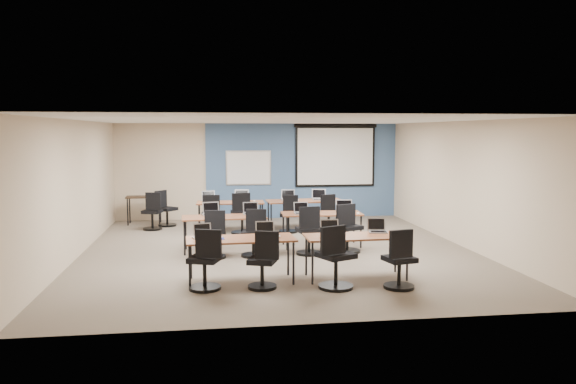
{
  "coord_description": "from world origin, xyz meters",
  "views": [
    {
      "loc": [
        -1.39,
        -11.4,
        2.47
      ],
      "look_at": [
        0.26,
        0.4,
        1.19
      ],
      "focal_mm": 35.0,
      "sensor_mm": 36.0,
      "label": 1
    }
  ],
  "objects": [
    {
      "name": "blue_accent_panel",
      "position": [
        1.25,
        4.47,
        1.35
      ],
      "size": [
        5.5,
        0.04,
        2.7
      ],
      "primitive_type": "cube",
      "color": "#3D5977",
      "rests_on": "wall_back"
    },
    {
      "name": "laptop_10",
      "position": [
        0.6,
        2.69,
        0.79
      ],
      "size": [
        0.35,
        0.29,
        0.26
      ],
      "rotation": [
        0.0,
        0.0,
        -0.24
      ],
      "color": "silver",
      "rests_on": "training_table_back_right"
    },
    {
      "name": "mouse_8",
      "position": [
        -1.22,
        2.46,
        0.74
      ],
      "size": [
        0.08,
        0.1,
        0.03
      ],
      "primitive_type": "ellipsoid",
      "rotation": [
        0.0,
        0.0,
        -0.25
      ],
      "color": "white",
      "rests_on": "training_table_back_left"
    },
    {
      "name": "task_chair_6",
      "position": [
        0.57,
        -0.47,
        0.41
      ],
      "size": [
        0.52,
        0.52,
        1.0
      ],
      "rotation": [
        0.0,
        0.0,
        0.13
      ],
      "color": "black",
      "rests_on": "floor"
    },
    {
      "name": "mouse_5",
      "position": [
        -0.38,
        0.11,
        0.74
      ],
      "size": [
        0.07,
        0.1,
        0.03
      ],
      "primitive_type": "ellipsoid",
      "rotation": [
        0.0,
        0.0,
        -0.23
      ],
      "color": "white",
      "rests_on": "training_table_mid_left"
    },
    {
      "name": "training_table_mid_left",
      "position": [
        -1.11,
        0.12,
        0.68
      ],
      "size": [
        1.71,
        0.71,
        0.73
      ],
      "rotation": [
        0.0,
        0.0,
        0.05
      ],
      "color": "brown",
      "rests_on": "floor"
    },
    {
      "name": "training_table_front_left",
      "position": [
        -0.9,
        -2.31,
        0.68
      ],
      "size": [
        1.78,
        0.74,
        0.73
      ],
      "rotation": [
        0.0,
        0.0,
        0.05
      ],
      "color": "brown",
      "rests_on": "floor"
    },
    {
      "name": "task_chair_1",
      "position": [
        -0.58,
        -2.8,
        0.39
      ],
      "size": [
        0.48,
        0.46,
        0.95
      ],
      "rotation": [
        0.0,
        0.0,
        -0.34
      ],
      "color": "black",
      "rests_on": "floor"
    },
    {
      "name": "laptop_0",
      "position": [
        -1.53,
        -2.18,
        0.79
      ],
      "size": [
        0.3,
        0.26,
        0.23
      ],
      "rotation": [
        0.0,
        0.0,
        0.31
      ],
      "color": "#B0B0B0",
      "rests_on": "training_table_front_left"
    },
    {
      "name": "training_table_back_right",
      "position": [
        1.0,
        2.58,
        0.69
      ],
      "size": [
        1.93,
        0.8,
        0.73
      ],
      "rotation": [
        0.0,
        0.0,
        0.06
      ],
      "color": "olive",
      "rests_on": "floor"
    },
    {
      "name": "mouse_1",
      "position": [
        -0.27,
        -2.29,
        0.74
      ],
      "size": [
        0.07,
        0.1,
        0.04
      ],
      "primitive_type": "ellipsoid",
      "rotation": [
        0.0,
        0.0,
        0.02
      ],
      "color": "white",
      "rests_on": "training_table_front_left"
    },
    {
      "name": "wall_back",
      "position": [
        0.0,
        4.5,
        1.35
      ],
      "size": [
        8.0,
        0.04,
        2.7
      ],
      "primitive_type": "cube",
      "color": "beige",
      "rests_on": "ground"
    },
    {
      "name": "mouse_4",
      "position": [
        -1.17,
        0.04,
        0.74
      ],
      "size": [
        0.09,
        0.12,
        0.04
      ],
      "primitive_type": "ellipsoid",
      "rotation": [
        0.0,
        0.0,
        -0.28
      ],
      "color": "white",
      "rests_on": "training_table_mid_left"
    },
    {
      "name": "task_chair_4",
      "position": [
        -1.33,
        -0.54,
        0.4
      ],
      "size": [
        0.49,
        0.49,
        0.97
      ],
      "rotation": [
        0.0,
        0.0,
        -0.2
      ],
      "color": "black",
      "rests_on": "floor"
    },
    {
      "name": "mouse_3",
      "position": [
        1.72,
        -2.27,
        0.74
      ],
      "size": [
        0.07,
        0.1,
        0.03
      ],
      "primitive_type": "ellipsoid",
      "rotation": [
        0.0,
        0.0,
        -0.22
      ],
      "color": "white",
      "rests_on": "training_table_front_right"
    },
    {
      "name": "floor",
      "position": [
        0.0,
        0.0,
        0.0
      ],
      "size": [
        8.0,
        9.0,
        0.02
      ],
      "primitive_type": "cube",
      "color": "#6B6354",
      "rests_on": "ground"
    },
    {
      "name": "task_chair_11",
      "position": [
        1.48,
        1.92,
        0.39
      ],
      "size": [
        0.49,
        0.47,
        0.96
      ],
      "rotation": [
        0.0,
        0.0,
        0.31
      ],
      "color": "black",
      "rests_on": "floor"
    },
    {
      "name": "utility_table",
      "position": [
        -3.14,
        3.88,
        0.66
      ],
      "size": [
        0.94,
        0.52,
        0.75
      ],
      "rotation": [
        0.0,
        0.0,
        0.04
      ],
      "color": "#342116",
      "rests_on": "floor"
    },
    {
      "name": "whiteboard",
      "position": [
        -0.3,
        4.43,
        1.45
      ],
      "size": [
        1.28,
        0.03,
        0.98
      ],
      "color": "#B7BCBF",
      "rests_on": "wall_back"
    },
    {
      "name": "task_chair_3",
      "position": [
        1.54,
        -3.1,
        0.4
      ],
      "size": [
        0.49,
        0.49,
        0.97
      ],
      "rotation": [
        0.0,
        0.0,
        0.24
      ],
      "color": "black",
      "rests_on": "floor"
    },
    {
      "name": "mouse_9",
      "position": [
        -0.29,
        2.55,
        0.74
      ],
      "size": [
        0.08,
        0.1,
        0.03
      ],
      "primitive_type": "ellipsoid",
      "rotation": [
        0.0,
        0.0,
        0.31
      ],
      "color": "white",
      "rests_on": "training_table_back_left"
    },
    {
      "name": "laptop_6",
      "position": [
        0.54,
        0.3,
        0.79
      ],
      "size": [
        0.32,
        0.27,
        0.24
      ],
      "rotation": [
        0.0,
        0.0,
        0.07
      ],
      "color": "#A1A1AC",
      "rests_on": "training_table_mid_right"
    },
    {
      "name": "mouse_11",
      "position": [
        1.71,
        2.47,
        0.74
      ],
      "size": [
        0.08,
        0.11,
        0.03
      ],
      "primitive_type": "ellipsoid",
      "rotation": [
        0.0,
        0.0,
        -0.23
      ],
      "color": "white",
      "rests_on": "training_table_back_right"
    },
    {
      "name": "spare_chair_a",
      "position": [
        -2.55,
        3.42,
        0.39
      ],
      "size": [
        0.57,
        0.47,
        0.95
      ],
      "rotation": [
        0.0,
        0.0,
        0.86
      ],
      "color": "black",
      "rests_on": "floor"
    },
    {
      "name": "mouse_10",
      "position": [
        0.82,
        2.56,
        0.74
      ],
      "size": [
        0.08,
        0.1,
        0.03
      ],
      "primitive_type": "ellipsoid",
      "rotation": [
        0.0,
        0.0,
        -0.32
      ],
      "color": "white",
      "rests_on": "training_table_back_right"
    },
    {
      "name": "mouse_0",
      "position": [
        -1.23,
        -2.23,
        0.74
      ],
      "size": [
        0.06,
        0.1,
        0.03
      ],
      "primitive_type": "ellipsoid",
      "rotation": [
        0.0,
        0.0,
        -0.03
      ],
      "color": "white",
      "rests_on": "training_table_front_left"
    },
    {
      "name": "task_chair_2",
      "position": [
        0.54,
        -2.96,
        0.43
      ],
      "size": [
        0.6,
        0.56,
        1.03
      ],
      "rotation": [
        0.0,
        0.0,
        0.44
      ],
      "color": "black",
      "rests_on": "floor"
    },
    {
      "name": "wall_right",
      "position": [
        4.0,
        0.0,
        1.35
      ],
      "size": [
        0.04,
        9.0,
        2.7
      ],
      "primitive_type": "cube",
      "color": "beige",
      "rests_on": "ground"
    },
    {
      "name": "laptop_8",
      "position": [
        -1.43,
        2.77,
        0.79
      ],
      "size": [
        0.33,
        0.28,
        0.25
      ],
      "rotation": [
        0.0,
        0.0,
        0.27
      ],
      "color": "#A0A1AC",
      "rests_on": "training_table_back_left"
    },
    {
      "name": "laptop_1",
      "position": [
        -0.48,
        -2.18,
        0.79
      ],
      "size": [
        0.32,
        0.27,
        0.24
      ],
      "rotation": [
        0.0,
        0.0,
        -0.01
      ],
      "color": "#ABABB5",
      "rests_on": "training_table_front_left"
    },
    {
      "name": "training_table_mid_right",
      "position": [
        0.99,
        0.33,
        0.68
      ],
      "size": [
        1.71,
        0.71,
        0.73
      ],
      "rotation": [
        0.0,
        0.0,
        -0.04
      ],
      "color": "brown",
      "rests_on": "floor"
    },
    {
      "name": "laptop_9",
      "position": [
        -0.59,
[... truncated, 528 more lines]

